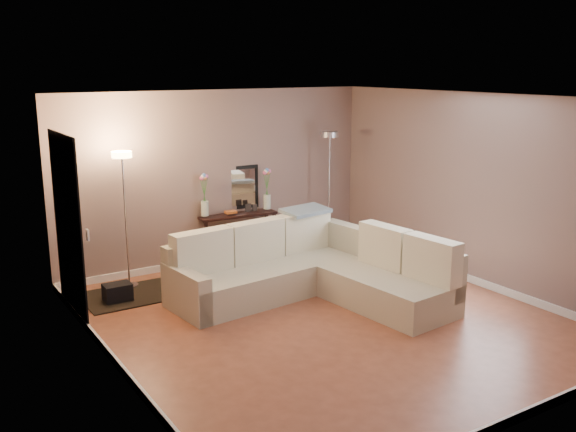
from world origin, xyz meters
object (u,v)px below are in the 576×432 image
floor_lamp_lit (124,193)px  floor_lamp_unlit (329,167)px  console_table (233,235)px  sectional_sofa (310,270)px

floor_lamp_lit → floor_lamp_unlit: bearing=0.1°
console_table → floor_lamp_lit: size_ratio=0.66×
floor_lamp_unlit → console_table: bearing=170.7°
sectional_sofa → console_table: (-0.13, 1.88, 0.07)m
sectional_sofa → floor_lamp_unlit: floor_lamp_unlit is taller
console_table → floor_lamp_lit: (-1.74, -0.27, 0.89)m
sectional_sofa → floor_lamp_unlit: (1.47, 1.62, 1.01)m
sectional_sofa → console_table: size_ratio=2.37×
console_table → floor_lamp_lit: bearing=-171.2°
floor_lamp_lit → floor_lamp_unlit: size_ratio=0.96×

